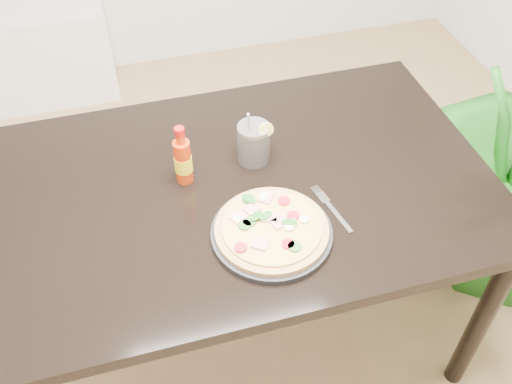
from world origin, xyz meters
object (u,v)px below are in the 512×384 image
object	(u,v)px
pizza	(271,228)
cola_cup	(254,144)
dining_table	(245,203)
fork	(331,207)
hot_sauce_bottle	(183,160)
plate	(272,233)

from	to	relation	value
pizza	cola_cup	distance (m)	0.30
dining_table	fork	size ratio (longest dim) A/B	7.45
dining_table	pizza	world-z (taller)	pizza
pizza	hot_sauce_bottle	xyz separation A→B (m)	(-0.17, 0.26, 0.05)
dining_table	pizza	bearing A→B (deg)	-85.29
plate	hot_sauce_bottle	size ratio (longest dim) A/B	1.68
pizza	fork	xyz separation A→B (m)	(0.18, 0.05, -0.02)
plate	fork	xyz separation A→B (m)	(0.18, 0.05, -0.01)
dining_table	plate	distance (m)	0.23
plate	pizza	world-z (taller)	pizza
dining_table	hot_sauce_bottle	size ratio (longest dim) A/B	7.53
pizza	fork	distance (m)	0.19
hot_sauce_bottle	cola_cup	world-z (taller)	hot_sauce_bottle
dining_table	hot_sauce_bottle	bearing A→B (deg)	159.81
cola_cup	plate	bearing A→B (deg)	-96.82
fork	plate	bearing A→B (deg)	-175.89
cola_cup	dining_table	bearing A→B (deg)	-120.47
pizza	dining_table	bearing A→B (deg)	94.71
pizza	hot_sauce_bottle	size ratio (longest dim) A/B	1.57
plate	fork	world-z (taller)	plate
fork	pizza	bearing A→B (deg)	-176.56
plate	cola_cup	size ratio (longest dim) A/B	1.72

